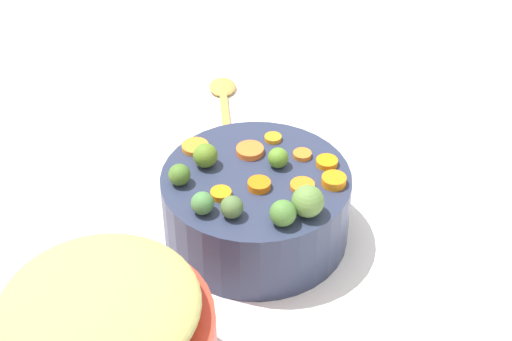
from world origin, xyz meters
The scene contains 20 objects.
tabletop centered at (0.00, 0.00, 0.01)m, with size 2.40×2.40×0.02m, color white.
serving_bowl_carrots centered at (0.02, -0.02, 0.07)m, with size 0.26×0.26×0.11m, color #2B324E.
stuffing_mound centered at (0.14, 0.27, 0.17)m, with size 0.21×0.21×0.05m, color tan.
carrot_slice_0 centered at (0.06, 0.03, 0.13)m, with size 0.03×0.03×0.01m, color orange.
carrot_slice_1 centered at (0.01, 0.00, 0.13)m, with size 0.03×0.03×0.01m, color orange.
carrot_slice_2 centered at (0.03, -0.07, 0.13)m, with size 0.04×0.04×0.01m, color orange.
carrot_slice_3 centered at (-0.09, -0.02, 0.13)m, with size 0.03×0.03×0.01m, color orange.
carrot_slice_4 centered at (0.11, -0.07, 0.13)m, with size 0.04×0.04×0.01m, color orange.
carrot_slice_5 centered at (-0.05, -0.01, 0.13)m, with size 0.03×0.03×0.01m, color orange.
carrot_slice_6 centered at (0.01, -0.11, 0.13)m, with size 0.02×0.02×0.01m, color orange.
carrot_slice_7 centered at (-0.08, -0.06, 0.13)m, with size 0.03×0.03×0.01m, color orange.
carrot_slice_8 centered at (-0.04, -0.08, 0.13)m, with size 0.03×0.03×0.01m, color orange.
brussels_sprout_0 centered at (0.11, 0.01, 0.14)m, with size 0.03×0.03×0.03m, color #466F28.
brussels_sprout_1 centered at (0.09, -0.04, 0.14)m, with size 0.03×0.03×0.03m, color #5A7D24.
brussels_sprout_2 centered at (0.07, 0.06, 0.14)m, with size 0.03×0.03×0.03m, color #467C40.
brussels_sprout_3 centered at (0.03, 0.06, 0.14)m, with size 0.03×0.03×0.03m, color #4F6C39.
brussels_sprout_4 centered at (-0.06, 0.04, 0.15)m, with size 0.04×0.04×0.04m, color #5E853E.
brussels_sprout_5 centered at (-0.03, 0.07, 0.14)m, with size 0.03×0.03×0.03m, color #4B7C35.
brussels_sprout_6 centered at (-0.01, -0.05, 0.14)m, with size 0.03×0.03×0.03m, color #578828.
wooden_spoon centered at (0.12, -0.35, 0.03)m, with size 0.09×0.27×0.01m.
Camera 1 is at (-0.11, 0.78, 0.78)m, focal length 54.37 mm.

